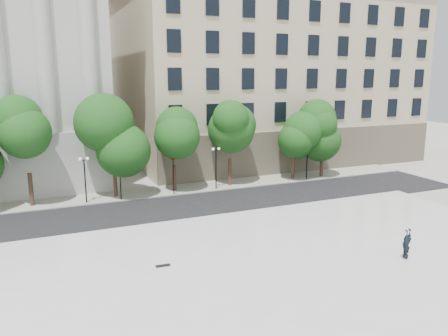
{
  "coord_description": "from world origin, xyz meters",
  "views": [
    {
      "loc": [
        -8.61,
        -16.09,
        11.06
      ],
      "look_at": [
        2.48,
        10.0,
        5.03
      ],
      "focal_mm": 35.0,
      "sensor_mm": 36.0,
      "label": 1
    }
  ],
  "objects_px": {
    "traffic_light_west": "(119,161)",
    "skateboard": "(163,266)",
    "person_lying": "(406,254)",
    "traffic_light_east": "(173,157)"
  },
  "relations": [
    {
      "from": "person_lying",
      "to": "skateboard",
      "type": "relative_size",
      "value": 2.19
    },
    {
      "from": "traffic_light_west",
      "to": "skateboard",
      "type": "height_order",
      "value": "traffic_light_west"
    },
    {
      "from": "traffic_light_west",
      "to": "person_lying",
      "type": "height_order",
      "value": "traffic_light_west"
    },
    {
      "from": "skateboard",
      "to": "traffic_light_west",
      "type": "bearing_deg",
      "value": 92.84
    },
    {
      "from": "traffic_light_west",
      "to": "traffic_light_east",
      "type": "height_order",
      "value": "traffic_light_east"
    },
    {
      "from": "traffic_light_west",
      "to": "traffic_light_east",
      "type": "relative_size",
      "value": 0.99
    },
    {
      "from": "traffic_light_west",
      "to": "skateboard",
      "type": "bearing_deg",
      "value": -91.63
    },
    {
      "from": "traffic_light_east",
      "to": "traffic_light_west",
      "type": "bearing_deg",
      "value": 180.0
    },
    {
      "from": "person_lying",
      "to": "skateboard",
      "type": "distance_m",
      "value": 14.26
    },
    {
      "from": "traffic_light_east",
      "to": "skateboard",
      "type": "distance_m",
      "value": 17.01
    }
  ]
}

